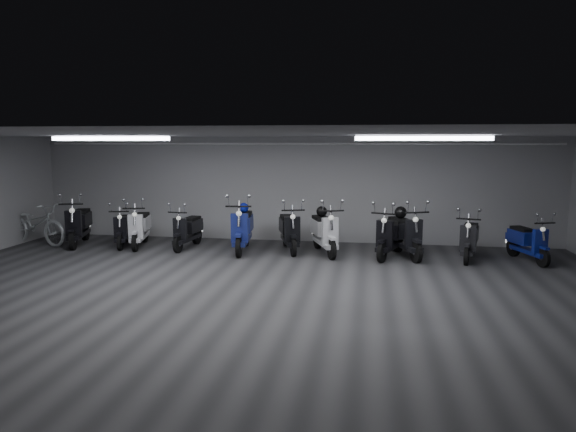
% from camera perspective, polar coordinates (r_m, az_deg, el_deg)
% --- Properties ---
extents(floor, '(14.00, 10.00, 0.01)m').
position_cam_1_polar(floor, '(9.16, -4.48, -8.77)').
color(floor, '#313133').
rests_on(floor, ground).
extents(ceiling, '(14.00, 10.00, 0.01)m').
position_cam_1_polar(ceiling, '(8.75, -4.69, 9.09)').
color(ceiling, gray).
rests_on(ceiling, ground).
extents(back_wall, '(14.00, 0.01, 2.80)m').
position_cam_1_polar(back_wall, '(13.73, 0.34, 2.98)').
color(back_wall, '#98999B').
rests_on(back_wall, ground).
extents(front_wall, '(14.00, 0.01, 2.80)m').
position_cam_1_polar(front_wall, '(4.27, -20.82, -9.83)').
color(front_wall, '#98999B').
rests_on(front_wall, ground).
extents(fluor_strip_left, '(2.40, 0.18, 0.08)m').
position_cam_1_polar(fluor_strip_left, '(10.77, -19.23, 8.18)').
color(fluor_strip_left, white).
rests_on(fluor_strip_left, ceiling).
extents(fluor_strip_right, '(2.40, 0.18, 0.08)m').
position_cam_1_polar(fluor_strip_right, '(9.55, 14.80, 8.40)').
color(fluor_strip_right, white).
rests_on(fluor_strip_right, ceiling).
extents(conduit, '(13.60, 0.05, 0.05)m').
position_cam_1_polar(conduit, '(13.58, 0.29, 8.08)').
color(conduit, white).
rests_on(conduit, back_wall).
extents(scooter_0, '(1.18, 2.02, 1.43)m').
position_cam_1_polar(scooter_0, '(14.30, -22.38, -0.20)').
color(scooter_0, black).
rests_on(scooter_0, floor).
extents(scooter_1, '(0.95, 1.71, 1.21)m').
position_cam_1_polar(scooter_1, '(13.76, -17.86, -0.75)').
color(scooter_1, black).
rests_on(scooter_1, floor).
extents(scooter_2, '(0.99, 1.87, 1.32)m').
position_cam_1_polar(scooter_2, '(13.56, -16.27, -0.56)').
color(scooter_2, silver).
rests_on(scooter_2, floor).
extents(scooter_3, '(0.70, 1.69, 1.22)m').
position_cam_1_polar(scooter_3, '(13.09, -11.18, -0.92)').
color(scooter_3, black).
rests_on(scooter_3, floor).
extents(scooter_4, '(0.89, 2.06, 1.49)m').
position_cam_1_polar(scooter_4, '(12.50, -5.12, -0.62)').
color(scooter_4, navy).
rests_on(scooter_4, floor).
extents(scooter_5, '(1.13, 1.93, 1.36)m').
position_cam_1_polar(scooter_5, '(12.49, 0.16, -0.89)').
color(scooter_5, black).
rests_on(scooter_5, floor).
extents(scooter_6, '(1.25, 1.97, 1.40)m').
position_cam_1_polar(scooter_6, '(12.22, 4.10, -1.03)').
color(scooter_6, silver).
rests_on(scooter_6, floor).
extents(scooter_7, '(1.22, 1.94, 1.37)m').
position_cam_1_polar(scooter_7, '(12.07, 11.48, -1.36)').
color(scooter_7, black).
rests_on(scooter_7, floor).
extents(scooter_8, '(1.25, 1.99, 1.41)m').
position_cam_1_polar(scooter_8, '(12.18, 12.92, -1.23)').
color(scooter_8, black).
rests_on(scooter_8, floor).
extents(scooter_9, '(0.99, 1.79, 1.27)m').
position_cam_1_polar(scooter_9, '(12.28, 19.64, -1.76)').
color(scooter_9, black).
rests_on(scooter_9, floor).
extents(bicycle, '(2.20, 1.30, 1.34)m').
position_cam_1_polar(bicycle, '(14.83, -26.38, -0.33)').
color(bicycle, silver).
rests_on(bicycle, floor).
extents(scooter_10, '(1.01, 1.69, 1.19)m').
position_cam_1_polar(scooter_10, '(12.63, 25.30, -1.99)').
color(scooter_10, navy).
rests_on(scooter_10, floor).
extents(helmet_0, '(0.25, 0.25, 0.25)m').
position_cam_1_polar(helmet_0, '(12.73, -4.97, 0.92)').
color(helmet_0, '#0D1994').
rests_on(helmet_0, scooter_4).
extents(helmet_1, '(0.26, 0.26, 0.26)m').
position_cam_1_polar(helmet_1, '(12.42, 3.79, 0.51)').
color(helmet_1, black).
rests_on(helmet_1, scooter_6).
extents(helmet_2, '(0.29, 0.29, 0.29)m').
position_cam_1_polar(helmet_2, '(12.37, 12.47, 0.40)').
color(helmet_2, black).
rests_on(helmet_2, scooter_8).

